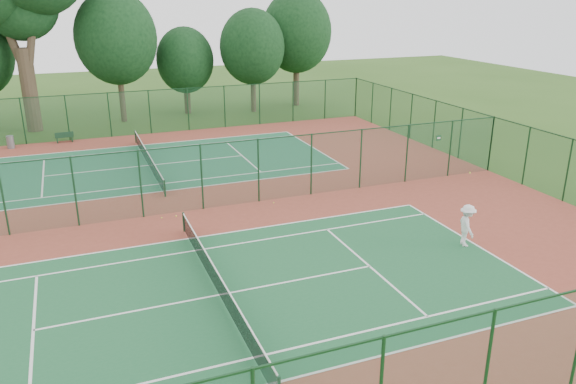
# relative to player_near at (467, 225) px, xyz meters

# --- Properties ---
(ground) EXTENTS (120.00, 120.00, 0.00)m
(ground) POSITION_rel_player_near_xyz_m (-11.38, 8.74, -0.98)
(ground) COLOR #31571B
(ground) RESTS_ON ground
(red_pad) EXTENTS (40.00, 36.00, 0.01)m
(red_pad) POSITION_rel_player_near_xyz_m (-11.38, 8.74, -0.97)
(red_pad) COLOR brown
(red_pad) RESTS_ON ground
(court_near) EXTENTS (23.77, 10.97, 0.01)m
(court_near) POSITION_rel_player_near_xyz_m (-11.38, -0.26, -0.96)
(court_near) COLOR #1C5B32
(court_near) RESTS_ON red_pad
(court_far) EXTENTS (23.77, 10.97, 0.01)m
(court_far) POSITION_rel_player_near_xyz_m (-11.38, 17.74, -0.96)
(court_far) COLOR #1D5E3B
(court_far) RESTS_ON red_pad
(fence_north) EXTENTS (40.00, 0.09, 3.50)m
(fence_north) POSITION_rel_player_near_xyz_m (-11.38, 26.74, 0.78)
(fence_north) COLOR #18482A
(fence_north) RESTS_ON ground
(fence_east) EXTENTS (0.09, 36.00, 3.50)m
(fence_east) POSITION_rel_player_near_xyz_m (8.62, 8.74, 0.78)
(fence_east) COLOR #174628
(fence_east) RESTS_ON ground
(fence_divider) EXTENTS (40.00, 0.09, 3.50)m
(fence_divider) POSITION_rel_player_near_xyz_m (-11.38, 8.74, 0.78)
(fence_divider) COLOR #17462D
(fence_divider) RESTS_ON ground
(tennis_net_near) EXTENTS (0.10, 12.90, 0.97)m
(tennis_net_near) POSITION_rel_player_near_xyz_m (-11.38, -0.26, -0.43)
(tennis_net_near) COLOR #153B23
(tennis_net_near) RESTS_ON ground
(tennis_net_far) EXTENTS (0.10, 12.90, 0.97)m
(tennis_net_far) POSITION_rel_player_near_xyz_m (-11.38, 17.74, -0.43)
(tennis_net_far) COLOR #153A1F
(tennis_net_far) RESTS_ON ground
(player_near) EXTENTS (1.05, 1.39, 1.92)m
(player_near) POSITION_rel_player_near_xyz_m (0.00, 0.00, 0.00)
(player_near) COLOR white
(player_near) RESTS_ON court_near
(trash_bin) EXTENTS (0.62, 0.62, 0.92)m
(trash_bin) POSITION_rel_player_near_xyz_m (-20.05, 25.81, -0.51)
(trash_bin) COLOR slate
(trash_bin) RESTS_ON red_pad
(bench) EXTENTS (1.36, 0.50, 0.82)m
(bench) POSITION_rel_player_near_xyz_m (-16.38, 26.20, -0.55)
(bench) COLOR #11311B
(bench) RESTS_ON red_pad
(stray_ball_a) EXTENTS (0.07, 0.07, 0.07)m
(stray_ball_a) POSITION_rel_player_near_xyz_m (-11.39, 8.15, -0.93)
(stray_ball_a) COLOR #DBED37
(stray_ball_a) RESTS_ON red_pad
(stray_ball_b) EXTENTS (0.06, 0.06, 0.06)m
(stray_ball_b) POSITION_rel_player_near_xyz_m (-6.14, 8.15, -0.94)
(stray_ball_b) COLOR #D3EC36
(stray_ball_b) RESTS_ON red_pad
(stray_ball_c) EXTENTS (0.06, 0.06, 0.06)m
(stray_ball_c) POSITION_rel_player_near_xyz_m (-12.12, 8.21, -0.94)
(stray_ball_c) COLOR #C4E635
(stray_ball_c) RESTS_ON red_pad
(evergreen_row) EXTENTS (39.00, 5.00, 12.00)m
(evergreen_row) POSITION_rel_player_near_xyz_m (-10.88, 32.99, -0.98)
(evergreen_row) COLOR black
(evergreen_row) RESTS_ON ground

